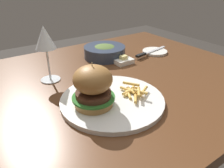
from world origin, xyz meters
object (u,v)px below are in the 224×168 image
(wine_glass, at_px, (45,40))
(table_knife, at_px, (149,52))
(burger_sandwich, at_px, (93,86))
(soup_bowl, at_px, (105,51))
(bread_plate, at_px, (155,52))
(main_plate, at_px, (112,100))
(butter_dish, at_px, (123,61))

(wine_glass, bearing_deg, table_knife, -1.03)
(burger_sandwich, height_order, soup_bowl, burger_sandwich)
(bread_plate, height_order, table_knife, table_knife)
(main_plate, height_order, bread_plate, main_plate)
(burger_sandwich, distance_m, table_knife, 0.51)
(bread_plate, xyz_separation_m, butter_dish, (-0.21, -0.02, 0.01))
(burger_sandwich, bearing_deg, soup_bowl, 52.93)
(main_plate, bearing_deg, butter_dish, 46.58)
(main_plate, height_order, butter_dish, butter_dish)
(main_plate, relative_size, burger_sandwich, 2.40)
(burger_sandwich, xyz_separation_m, soup_bowl, (0.26, 0.34, -0.05))
(soup_bowl, bearing_deg, butter_dish, -76.49)
(wine_glass, relative_size, butter_dish, 2.54)
(wine_glass, bearing_deg, butter_dish, -4.21)
(main_plate, height_order, burger_sandwich, burger_sandwich)
(bread_plate, relative_size, table_knife, 0.56)
(burger_sandwich, distance_m, wine_glass, 0.27)
(table_knife, distance_m, soup_bowl, 0.21)
(main_plate, bearing_deg, burger_sandwich, 179.18)
(main_plate, relative_size, soup_bowl, 1.68)
(wine_glass, bearing_deg, bread_plate, -0.03)
(burger_sandwich, distance_m, butter_dish, 0.37)
(wine_glass, height_order, soup_bowl, wine_glass)
(main_plate, relative_size, table_knife, 1.48)
(table_knife, bearing_deg, soup_bowl, 153.30)
(wine_glass, relative_size, table_knife, 0.93)
(wine_glass, bearing_deg, burger_sandwich, -81.59)
(table_knife, bearing_deg, main_plate, -147.14)
(soup_bowl, bearing_deg, wine_glass, -163.68)
(main_plate, distance_m, table_knife, 0.45)
(burger_sandwich, distance_m, bread_plate, 0.56)
(bread_plate, relative_size, soup_bowl, 0.63)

